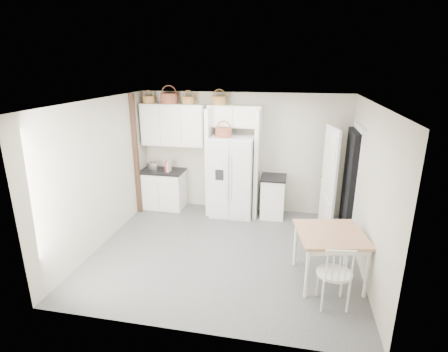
# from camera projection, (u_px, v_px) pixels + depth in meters

# --- Properties ---
(floor) EXTENTS (4.50, 4.50, 0.00)m
(floor) POSITION_uv_depth(u_px,v_px,m) (225.00, 251.00, 6.17)
(floor) COLOR #454545
(floor) RESTS_ON ground
(ceiling) EXTENTS (4.50, 4.50, 0.00)m
(ceiling) POSITION_uv_depth(u_px,v_px,m) (225.00, 102.00, 5.38)
(ceiling) COLOR white
(ceiling) RESTS_ON wall_back
(wall_back) EXTENTS (4.50, 0.00, 4.50)m
(wall_back) POSITION_uv_depth(u_px,v_px,m) (242.00, 153.00, 7.64)
(wall_back) COLOR #B3AB97
(wall_back) RESTS_ON floor
(wall_left) EXTENTS (0.00, 4.00, 4.00)m
(wall_left) POSITION_uv_depth(u_px,v_px,m) (101.00, 174.00, 6.20)
(wall_left) COLOR #B3AB97
(wall_left) RESTS_ON floor
(wall_right) EXTENTS (0.00, 4.00, 4.00)m
(wall_right) POSITION_uv_depth(u_px,v_px,m) (368.00, 191.00, 5.35)
(wall_right) COLOR #B3AB97
(wall_right) RESTS_ON floor
(refrigerator) EXTENTS (0.90, 0.72, 1.74)m
(refrigerator) POSITION_uv_depth(u_px,v_px,m) (233.00, 176.00, 7.46)
(refrigerator) COLOR silver
(refrigerator) RESTS_ON floor
(base_cab_left) EXTENTS (0.92, 0.58, 0.85)m
(base_cab_left) POSITION_uv_depth(u_px,v_px,m) (164.00, 190.00, 7.96)
(base_cab_left) COLOR silver
(base_cab_left) RESTS_ON floor
(base_cab_right) EXTENTS (0.49, 0.58, 0.86)m
(base_cab_right) POSITION_uv_depth(u_px,v_px,m) (273.00, 197.00, 7.49)
(base_cab_right) COLOR silver
(base_cab_right) RESTS_ON floor
(dining_table) EXTENTS (1.12, 1.12, 0.79)m
(dining_table) POSITION_uv_depth(u_px,v_px,m) (329.00, 257.00, 5.24)
(dining_table) COLOR #A06946
(dining_table) RESTS_ON floor
(windsor_chair) EXTENTS (0.53, 0.49, 0.97)m
(windsor_chair) POSITION_uv_depth(u_px,v_px,m) (334.00, 273.00, 4.67)
(windsor_chair) COLOR silver
(windsor_chair) RESTS_ON floor
(counter_left) EXTENTS (0.96, 0.62, 0.04)m
(counter_left) POSITION_uv_depth(u_px,v_px,m) (163.00, 171.00, 7.82)
(counter_left) COLOR black
(counter_left) RESTS_ON base_cab_left
(counter_right) EXTENTS (0.52, 0.62, 0.04)m
(counter_right) POSITION_uv_depth(u_px,v_px,m) (274.00, 178.00, 7.36)
(counter_right) COLOR black
(counter_right) RESTS_ON base_cab_right
(toaster) EXTENTS (0.24, 0.14, 0.16)m
(toaster) POSITION_uv_depth(u_px,v_px,m) (153.00, 166.00, 7.85)
(toaster) COLOR silver
(toaster) RESTS_ON counter_left
(cookbook_red) EXTENTS (0.06, 0.16, 0.23)m
(cookbook_red) POSITION_uv_depth(u_px,v_px,m) (166.00, 167.00, 7.69)
(cookbook_red) COLOR #B02131
(cookbook_red) RESTS_ON counter_left
(cookbook_cream) EXTENTS (0.05, 0.16, 0.24)m
(cookbook_cream) POSITION_uv_depth(u_px,v_px,m) (169.00, 166.00, 7.67)
(cookbook_cream) COLOR beige
(cookbook_cream) RESTS_ON counter_left
(basket_upper_a) EXTENTS (0.27, 0.27, 0.15)m
(basket_upper_a) POSITION_uv_depth(u_px,v_px,m) (149.00, 100.00, 7.52)
(basket_upper_a) COLOR #92592C
(basket_upper_a) RESTS_ON upper_cabinet
(basket_upper_b) EXTENTS (0.37, 0.37, 0.22)m
(basket_upper_b) POSITION_uv_depth(u_px,v_px,m) (169.00, 98.00, 7.43)
(basket_upper_b) COLOR maroon
(basket_upper_b) RESTS_ON upper_cabinet
(basket_upper_c) EXTENTS (0.28, 0.28, 0.16)m
(basket_upper_c) POSITION_uv_depth(u_px,v_px,m) (188.00, 100.00, 7.36)
(basket_upper_c) COLOR #92592C
(basket_upper_c) RESTS_ON upper_cabinet
(basket_bridge_a) EXTENTS (0.31, 0.31, 0.18)m
(basket_bridge_a) POSITION_uv_depth(u_px,v_px,m) (219.00, 100.00, 7.23)
(basket_bridge_a) COLOR #92592C
(basket_bridge_a) RESTS_ON bridge_cabinet
(basket_fridge_a) EXTENTS (0.34, 0.34, 0.18)m
(basket_fridge_a) POSITION_uv_depth(u_px,v_px,m) (224.00, 133.00, 7.11)
(basket_fridge_a) COLOR maroon
(basket_fridge_a) RESTS_ON refrigerator
(upper_cabinet) EXTENTS (1.40, 0.34, 0.90)m
(upper_cabinet) POSITION_uv_depth(u_px,v_px,m) (173.00, 125.00, 7.58)
(upper_cabinet) COLOR silver
(upper_cabinet) RESTS_ON wall_back
(bridge_cabinet) EXTENTS (1.12, 0.34, 0.45)m
(bridge_cabinet) POSITION_uv_depth(u_px,v_px,m) (235.00, 116.00, 7.26)
(bridge_cabinet) COLOR silver
(bridge_cabinet) RESTS_ON wall_back
(fridge_panel_left) EXTENTS (0.08, 0.60, 2.30)m
(fridge_panel_left) POSITION_uv_depth(u_px,v_px,m) (210.00, 162.00, 7.53)
(fridge_panel_left) COLOR silver
(fridge_panel_left) RESTS_ON floor
(fridge_panel_right) EXTENTS (0.08, 0.60, 2.30)m
(fridge_panel_right) POSITION_uv_depth(u_px,v_px,m) (257.00, 164.00, 7.34)
(fridge_panel_right) COLOR silver
(fridge_panel_right) RESTS_ON floor
(trim_post) EXTENTS (0.09, 0.09, 2.60)m
(trim_post) POSITION_uv_depth(u_px,v_px,m) (136.00, 155.00, 7.45)
(trim_post) COLOR black
(trim_post) RESTS_ON floor
(doorway_void) EXTENTS (0.18, 0.85, 2.05)m
(doorway_void) POSITION_uv_depth(u_px,v_px,m) (351.00, 186.00, 6.39)
(doorway_void) COLOR black
(doorway_void) RESTS_ON floor
(door_slab) EXTENTS (0.21, 0.79, 2.05)m
(door_slab) POSITION_uv_depth(u_px,v_px,m) (329.00, 179.00, 6.77)
(door_slab) COLOR white
(door_slab) RESTS_ON floor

